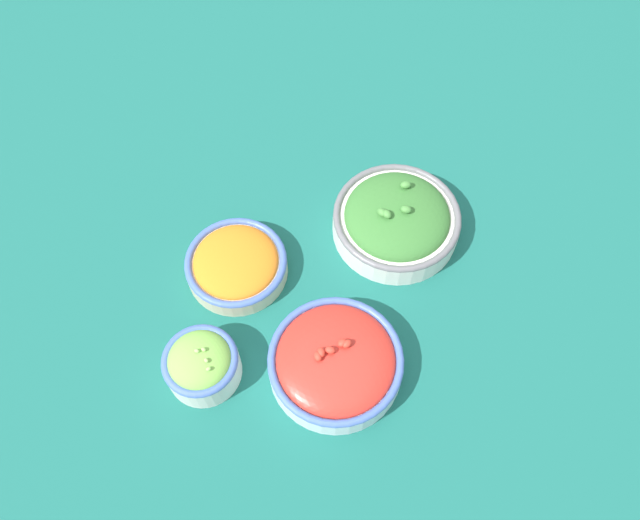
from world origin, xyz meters
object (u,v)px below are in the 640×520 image
(bowl_cherry_tomatoes, at_px, (336,362))
(bowl_lettuce, at_px, (201,364))
(bowl_broccoli, at_px, (396,219))
(bowl_carrots, at_px, (236,264))

(bowl_cherry_tomatoes, distance_m, bowl_lettuce, 0.20)
(bowl_broccoli, relative_size, bowl_carrots, 1.28)
(bowl_broccoli, height_order, bowl_lettuce, bowl_broccoli)
(bowl_cherry_tomatoes, height_order, bowl_carrots, bowl_cherry_tomatoes)
(bowl_lettuce, bearing_deg, bowl_broccoli, -37.99)
(bowl_cherry_tomatoes, distance_m, bowl_carrots, 0.23)
(bowl_broccoli, bearing_deg, bowl_carrots, 118.82)
(bowl_broccoli, relative_size, bowl_cherry_tomatoes, 1.06)
(bowl_broccoli, height_order, bowl_carrots, bowl_broccoli)
(bowl_broccoli, xyz_separation_m, bowl_cherry_tomatoes, (-0.27, 0.05, -0.00))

